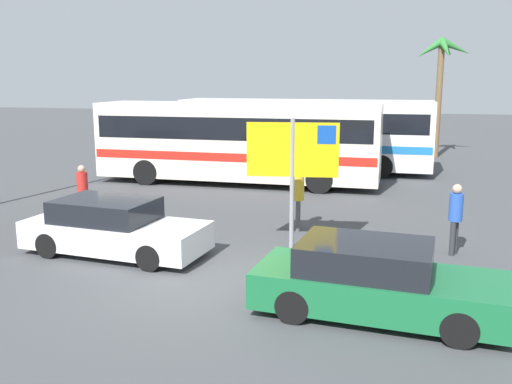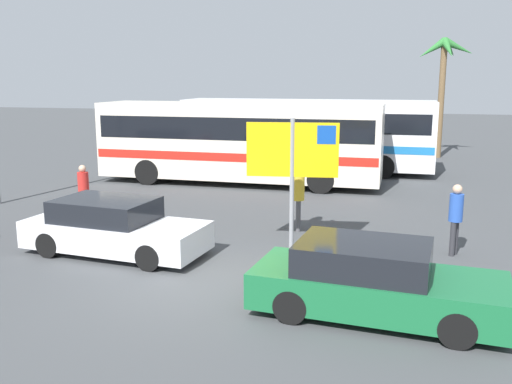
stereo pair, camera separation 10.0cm
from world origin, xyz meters
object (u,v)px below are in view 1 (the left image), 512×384
object	(u,v)px
bus_front_coach	(238,139)
bus_rear_coach	(305,131)
pedestrian_crossing_lot	(456,213)
pedestrian_by_bus	(298,193)
car_white	(113,228)
ferry_sign	(294,155)
car_green	(375,281)
pedestrian_near_sign	(83,188)

from	to	relation	value
bus_front_coach	bus_rear_coach	world-z (taller)	same
bus_front_coach	pedestrian_crossing_lot	size ratio (longest dim) A/B	6.48
bus_front_coach	pedestrian_by_bus	world-z (taller)	bus_front_coach
car_white	pedestrian_crossing_lot	bearing A→B (deg)	19.59
ferry_sign	car_white	size ratio (longest dim) A/B	0.71
car_white	pedestrian_crossing_lot	distance (m)	8.09
car_green	pedestrian_near_sign	world-z (taller)	pedestrian_near_sign
ferry_sign	car_white	bearing A→B (deg)	-168.10
car_green	pedestrian_crossing_lot	world-z (taller)	pedestrian_crossing_lot
bus_rear_coach	pedestrian_crossing_lot	distance (m)	12.66
ferry_sign	pedestrian_crossing_lot	xyz separation A→B (m)	(3.78, 0.46, -1.32)
bus_front_coach	ferry_sign	xyz separation A→B (m)	(3.75, -8.09, 0.54)
bus_front_coach	ferry_sign	size ratio (longest dim) A/B	3.45
car_green	pedestrian_by_bus	world-z (taller)	pedestrian_by_bus
bus_front_coach	pedestrian_by_bus	bearing A→B (deg)	-60.90
car_green	car_white	distance (m)	6.54
bus_front_coach	ferry_sign	world-z (taller)	ferry_sign
pedestrian_by_bus	car_green	bearing A→B (deg)	102.37
bus_front_coach	pedestrian_crossing_lot	world-z (taller)	bus_front_coach
bus_rear_coach	pedestrian_crossing_lot	size ratio (longest dim) A/B	6.48
pedestrian_crossing_lot	pedestrian_by_bus	size ratio (longest dim) A/B	0.96
car_white	pedestrian_by_bus	bearing A→B (deg)	44.86
ferry_sign	car_green	world-z (taller)	ferry_sign
pedestrian_near_sign	car_white	bearing A→B (deg)	-115.98
bus_front_coach	car_white	size ratio (longest dim) A/B	2.46
bus_rear_coach	ferry_sign	bearing A→B (deg)	-81.80
car_green	pedestrian_crossing_lot	size ratio (longest dim) A/B	2.63
ferry_sign	bus_rear_coach	bearing A→B (deg)	90.13
pedestrian_near_sign	pedestrian_crossing_lot	size ratio (longest dim) A/B	0.95
ferry_sign	pedestrian_crossing_lot	world-z (taller)	ferry_sign
bus_front_coach	pedestrian_near_sign	world-z (taller)	bus_front_coach
pedestrian_near_sign	bus_rear_coach	bearing A→B (deg)	-2.32
bus_rear_coach	car_green	bearing A→B (deg)	-76.07
bus_rear_coach	ferry_sign	world-z (taller)	ferry_sign
car_green	pedestrian_by_bus	bearing A→B (deg)	118.82
bus_rear_coach	pedestrian_crossing_lot	world-z (taller)	bus_rear_coach
car_white	bus_front_coach	bearing A→B (deg)	93.81
ferry_sign	pedestrian_crossing_lot	distance (m)	4.03
bus_front_coach	car_white	distance (m)	9.64
pedestrian_by_bus	ferry_sign	bearing A→B (deg)	85.05
bus_rear_coach	pedestrian_by_bus	distance (m)	10.30
ferry_sign	car_green	xyz separation A→B (m)	(2.12, -3.59, -1.69)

